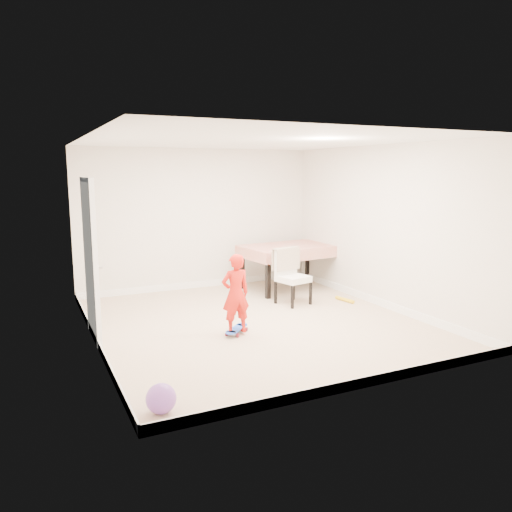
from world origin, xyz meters
name	(u,v)px	position (x,y,z in m)	size (l,w,h in m)	color
ground	(256,323)	(0.00, 0.00, 0.00)	(5.00, 5.00, 0.00)	tan
ceiling	(256,142)	(0.00, 0.00, 2.58)	(4.50, 5.00, 0.04)	white
wall_back	(199,219)	(0.00, 2.48, 1.30)	(4.50, 0.04, 2.60)	silver
wall_front	(364,263)	(0.00, -2.48, 1.30)	(4.50, 0.04, 2.60)	silver
wall_left	(92,244)	(-2.23, 0.00, 1.30)	(0.04, 5.00, 2.60)	silver
wall_right	(381,227)	(2.23, 0.00, 1.30)	(0.04, 5.00, 2.60)	silver
door	(91,262)	(-2.22, 0.30, 1.02)	(0.10, 0.94, 2.11)	white
baseboard_back	(200,284)	(0.00, 2.49, 0.06)	(4.50, 0.02, 0.12)	white
baseboard_front	(360,383)	(0.00, -2.49, 0.06)	(4.50, 0.02, 0.12)	white
baseboard_left	(97,340)	(-2.24, 0.00, 0.06)	(0.02, 5.00, 0.12)	white
baseboard_right	(378,302)	(2.24, 0.00, 0.06)	(0.02, 5.00, 0.12)	white
dining_table	(290,267)	(1.51, 1.71, 0.41)	(1.74, 1.09, 0.82)	red
dining_chair	(293,277)	(1.01, 0.67, 0.46)	(0.51, 0.59, 0.93)	beige
skateboard	(237,331)	(-0.45, -0.34, 0.04)	(0.52, 0.19, 0.08)	blue
child	(236,296)	(-0.48, -0.40, 0.54)	(0.39, 0.26, 1.08)	red
balloon	(161,399)	(-1.96, -2.14, 0.14)	(0.28, 0.28, 0.28)	purple
foam_toy	(345,300)	(1.88, 0.44, 0.03)	(0.06, 0.06, 0.40)	yellow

